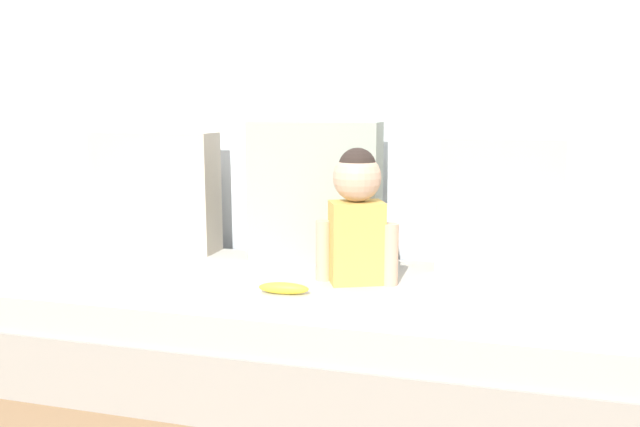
% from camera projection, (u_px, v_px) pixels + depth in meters
% --- Properties ---
extents(ground_plane, '(12.00, 12.00, 0.00)m').
position_uv_depth(ground_plane, '(289.00, 375.00, 2.35)').
color(ground_plane, '#93704C').
extents(back_wall, '(5.48, 0.10, 2.49)m').
position_uv_depth(back_wall, '(330.00, 37.00, 2.69)').
color(back_wall, silver).
rests_on(back_wall, ground).
extents(couch, '(2.28, 0.89, 0.35)m').
position_uv_depth(couch, '(289.00, 329.00, 2.32)').
color(couch, '#9C978F').
rests_on(couch, ground).
extents(throw_pillow_left, '(0.54, 0.16, 0.50)m').
position_uv_depth(throw_pillow_left, '(156.00, 192.00, 2.76)').
color(throw_pillow_left, '#C1B29E').
rests_on(throw_pillow_left, couch).
extents(throw_pillow_center, '(0.52, 0.16, 0.55)m').
position_uv_depth(throw_pillow_center, '(315.00, 192.00, 2.57)').
color(throw_pillow_center, '#99A393').
rests_on(throw_pillow_center, couch).
extents(throw_pillow_right, '(0.44, 0.16, 0.50)m').
position_uv_depth(throw_pillow_right, '(498.00, 206.00, 2.39)').
color(throw_pillow_right, '#C1B29E').
rests_on(throw_pillow_right, couch).
extents(toddler, '(0.30, 0.19, 0.47)m').
position_uv_depth(toddler, '(357.00, 212.00, 2.24)').
color(toddler, gold).
rests_on(toddler, couch).
extents(banana, '(0.17, 0.06, 0.04)m').
position_uv_depth(banana, '(284.00, 288.00, 2.14)').
color(banana, yellow).
rests_on(banana, couch).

